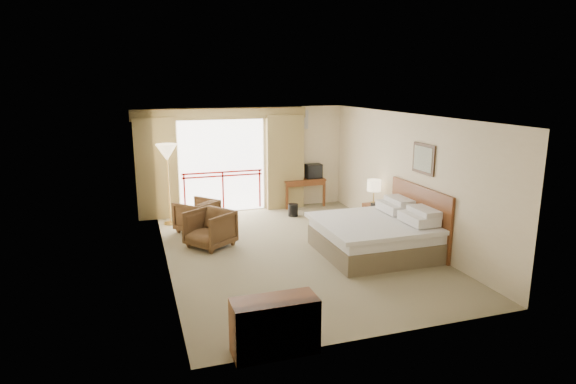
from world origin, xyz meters
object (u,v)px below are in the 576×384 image
object	(u,v)px
armchair_near	(211,246)
side_table	(197,219)
armchair_far	(198,231)
nightstand	(374,217)
tv	(313,171)
table_lamp	(374,186)
wastebasket	(293,210)
dresser	(275,326)
desk	(302,184)
floor_lamp	(167,156)
bed	(376,235)

from	to	relation	value
armchair_near	side_table	world-z (taller)	side_table
armchair_far	side_table	bearing A→B (deg)	42.90
nightstand	tv	bearing A→B (deg)	103.47
table_lamp	side_table	size ratio (longest dim) A/B	1.06
tv	nightstand	bearing A→B (deg)	-83.06
wastebasket	dresser	distance (m)	6.31
nightstand	desk	xyz separation A→B (m)	(-0.85, 2.55, 0.31)
armchair_far	floor_lamp	bearing A→B (deg)	-96.87
desk	wastebasket	bearing A→B (deg)	-123.50
bed	side_table	world-z (taller)	bed
desk	dresser	world-z (taller)	desk
armchair_near	dresser	bearing A→B (deg)	-34.44
table_lamp	floor_lamp	distance (m)	4.86
side_table	tv	bearing A→B (deg)	26.75
nightstand	desk	size ratio (longest dim) A/B	0.49
wastebasket	dresser	size ratio (longest dim) A/B	0.29
nightstand	tv	distance (m)	2.64
armchair_near	floor_lamp	xyz separation A→B (m)	(-0.65, 1.93, 1.66)
dresser	desk	bearing A→B (deg)	67.18
armchair_near	dresser	xyz separation A→B (m)	(0.13, -4.24, 0.36)
desk	wastebasket	distance (m)	1.22
armchair_far	armchair_near	xyz separation A→B (m)	(0.12, -1.13, 0.00)
bed	wastebasket	world-z (taller)	bed
side_table	table_lamp	bearing A→B (deg)	-10.35
table_lamp	desk	size ratio (longest dim) A/B	0.48
armchair_far	dresser	xyz separation A→B (m)	(0.25, -5.37, 0.36)
table_lamp	dresser	bearing A→B (deg)	-130.08
armchair_near	side_table	bearing A→B (deg)	153.77
tv	dresser	size ratio (longest dim) A/B	0.40
nightstand	wastebasket	distance (m)	2.14
nightstand	desk	bearing A→B (deg)	109.46
armchair_far	armchair_near	world-z (taller)	armchair_near
side_table	bed	bearing A→B (deg)	-35.05
nightstand	dresser	world-z (taller)	dresser
table_lamp	tv	size ratio (longest dim) A/B	1.29
desk	table_lamp	bearing A→B (deg)	-73.39
table_lamp	dresser	world-z (taller)	table_lamp
tv	wastebasket	world-z (taller)	tv
bed	side_table	bearing A→B (deg)	144.95
table_lamp	armchair_far	distance (m)	4.18
wastebasket	floor_lamp	bearing A→B (deg)	174.78
nightstand	table_lamp	size ratio (longest dim) A/B	1.03
desk	floor_lamp	xyz separation A→B (m)	(-3.61, -0.70, 1.06)
desk	dresser	distance (m)	7.43
table_lamp	tv	distance (m)	2.50
floor_lamp	armchair_near	bearing A→B (deg)	-71.36
table_lamp	floor_lamp	world-z (taller)	floor_lamp
wastebasket	side_table	xyz separation A→B (m)	(-2.52, -0.80, 0.20)
table_lamp	desk	distance (m)	2.67
bed	armchair_near	distance (m)	3.40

